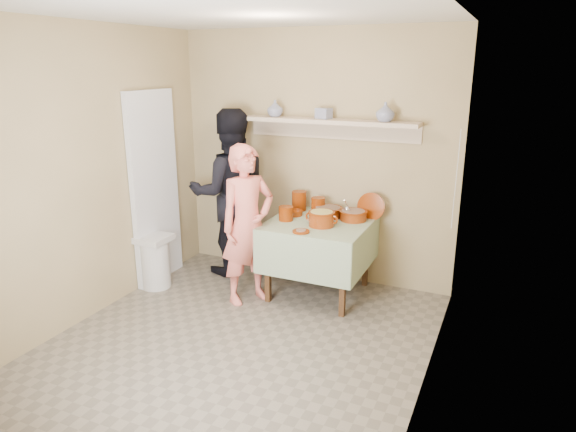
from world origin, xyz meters
The scene contains 22 objects.
ground centered at (0.00, 0.00, 0.00)m, with size 3.50×3.50×0.00m, color #6F6557.
tile_panel centered at (-1.46, 0.95, 1.00)m, with size 0.06×0.70×2.00m, color silver.
plate_stack_a centered at (-0.09, 1.58, 0.86)m, with size 0.15×0.15×0.20m, color #682105.
plate_stack_b centered at (0.14, 1.54, 0.85)m, with size 0.14×0.14×0.17m, color #682105.
bowl_stack centered at (-0.07, 1.18, 0.83)m, with size 0.14×0.14×0.14m, color #682105.
empty_bowl centered at (-0.07, 1.38, 0.79)m, with size 0.18×0.18×0.05m, color #682105.
propped_lid centered at (0.68, 1.60, 0.88)m, with size 0.28×0.28×0.02m, color #682105.
vase_right centered at (0.77, 1.60, 1.81)m, with size 0.17×0.17×0.18m, color navy.
vase_left centered at (-0.38, 1.61, 1.80)m, with size 0.16×0.16×0.17m, color navy.
ceramic_box centered at (0.14, 1.63, 1.77)m, with size 0.15×0.10×0.10m, color navy.
person_cook centered at (-0.32, 0.86, 0.77)m, with size 0.56×0.37×1.55m, color #E87164.
person_helper centered at (-0.85, 1.44, 0.90)m, with size 0.88×0.68×1.81m, color black.
room_shell centered at (0.00, 0.00, 1.61)m, with size 3.04×3.54×2.62m.
serving_table centered at (0.25, 1.28, 0.64)m, with size 0.97×0.97×0.76m.
cazuela_meat_a centered at (0.27, 1.48, 0.82)m, with size 0.30×0.30×0.10m.
cazuela_meat_b centered at (0.54, 1.46, 0.82)m, with size 0.28×0.28×0.10m.
ladle centered at (0.48, 1.45, 0.87)m, with size 0.08×0.26×0.19m.
cazuela_rice centered at (0.32, 1.16, 0.85)m, with size 0.33×0.25×0.14m.
front_plate centered at (0.21, 0.90, 0.77)m, with size 0.16×0.16×0.03m.
wall_shelf centered at (0.20, 1.65, 1.67)m, with size 1.80×0.25×0.21m.
trash_bin centered at (-1.35, 0.73, 0.28)m, with size 0.32×0.32×0.56m.
electrical_cord centered at (1.47, 1.48, 1.25)m, with size 0.01×0.05×0.90m.
Camera 1 is at (1.93, -3.22, 2.25)m, focal length 32.00 mm.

